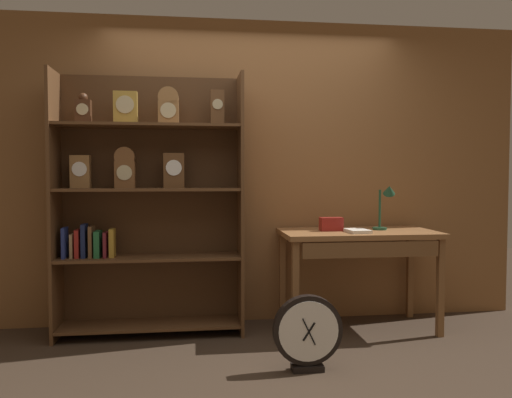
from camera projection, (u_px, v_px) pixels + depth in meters
The scene contains 8 objects.
ground_plane at pixel (278, 380), 3.12m from camera, with size 10.00×10.00×0.00m, color #3D2D21.
back_wood_panel at pixel (252, 172), 4.38m from camera, with size 4.80×0.05×2.60m, color brown.
bookshelf at pixel (146, 201), 3.98m from camera, with size 1.46×0.36×2.07m.
workbench at pixel (359, 243), 4.10m from camera, with size 1.26×0.65×0.81m.
desk_lamp at pixel (386, 201), 4.16m from camera, with size 0.19×0.18×0.40m.
toolbox_small at pixel (331, 224), 4.11m from camera, with size 0.18×0.10×0.11m, color maroon.
open_repair_manual at pixel (357, 231), 4.00m from camera, with size 0.16×0.22×0.03m, color silver.
round_clock_large at pixel (308, 332), 3.25m from camera, with size 0.46×0.11×0.50m.
Camera 1 is at (-0.52, -3.02, 1.27)m, focal length 35.25 mm.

